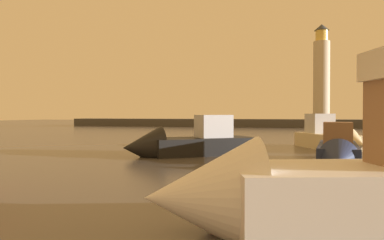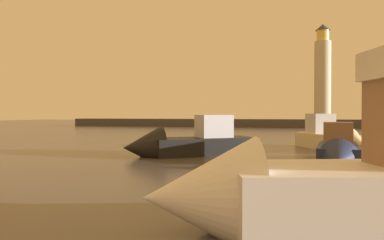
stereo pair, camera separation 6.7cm
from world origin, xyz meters
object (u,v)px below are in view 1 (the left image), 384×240
Objects in this scene: lighthouse at (321,74)px; motorboat_4 at (334,139)px; motorboat_2 at (182,144)px; motorboat_3 at (346,180)px; motorboat_5 at (338,152)px.

motorboat_4 is (-1.15, -45.06, -9.14)m from lighthouse.
lighthouse reaches higher than motorboat_4.
motorboat_2 is 15.50m from motorboat_3.
motorboat_2 is at bearing 166.74° from motorboat_5.
motorboat_5 is (-1.64, -53.66, -9.23)m from lighthouse.
motorboat_3 reaches higher than motorboat_5.
motorboat_2 reaches higher than motorboat_5.
motorboat_2 is 1.07× the size of motorboat_5.
motorboat_5 is (-0.48, -8.60, -0.08)m from motorboat_4.
motorboat_3 reaches higher than motorboat_4.
motorboat_5 is (8.84, -2.08, -0.04)m from motorboat_2.
motorboat_4 is at bearing -91.47° from lighthouse.
motorboat_5 is at bearing 85.90° from motorboat_3.
lighthouse is 2.35× the size of motorboat_5.
motorboat_2 is at bearing -145.02° from motorboat_4.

